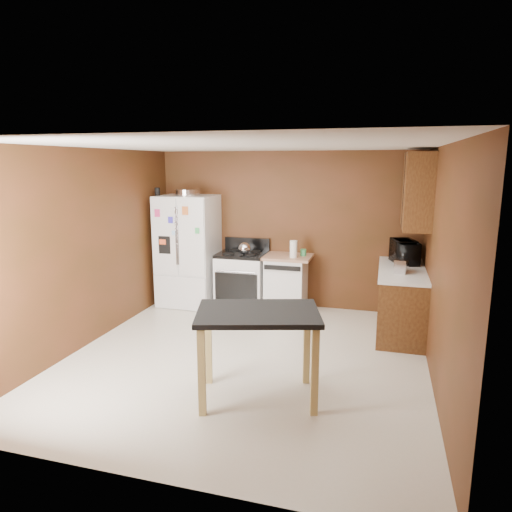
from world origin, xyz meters
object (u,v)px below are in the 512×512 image
at_px(gas_range, 242,279).
at_px(island, 258,325).
at_px(roasting_pan, 188,192).
at_px(dishwasher, 286,283).
at_px(paper_towel, 293,249).
at_px(kettle, 244,248).
at_px(toaster, 401,266).
at_px(pen_cup, 157,192).
at_px(microwave, 404,253).
at_px(green_canister, 303,252).
at_px(refrigerator, 188,251).

relative_size(gas_range, island, 0.82).
xyz_separation_m(roasting_pan, gas_range, (0.88, 0.06, -1.39)).
bearing_deg(dishwasher, paper_towel, -41.56).
height_order(roasting_pan, dishwasher, roasting_pan).
bearing_deg(roasting_pan, kettle, -3.43).
bearing_deg(roasting_pan, toaster, -11.02).
bearing_deg(pen_cup, dishwasher, 5.80).
bearing_deg(microwave, island, 135.71).
bearing_deg(island, kettle, 109.78).
height_order(roasting_pan, paper_towel, roasting_pan).
height_order(toaster, dishwasher, toaster).
distance_m(green_canister, gas_range, 1.09).
height_order(kettle, microwave, microwave).
height_order(roasting_pan, microwave, roasting_pan).
distance_m(pen_cup, green_canister, 2.52).
height_order(refrigerator, dishwasher, refrigerator).
bearing_deg(roasting_pan, gas_range, 4.01).
distance_m(roasting_pan, gas_range, 1.65).
relative_size(paper_towel, toaster, 1.07).
bearing_deg(refrigerator, island, -54.40).
distance_m(green_canister, microwave, 1.51).
xyz_separation_m(roasting_pan, microwave, (3.35, -0.02, -0.80)).
bearing_deg(island, pen_cup, 132.73).
relative_size(refrigerator, island, 1.34).
distance_m(microwave, dishwasher, 1.85).
height_order(green_canister, microwave, microwave).
distance_m(roasting_pan, dishwasher, 2.13).
relative_size(microwave, island, 0.40).
bearing_deg(kettle, pen_cup, -177.32).
distance_m(toaster, dishwasher, 1.91).
distance_m(paper_towel, island, 2.70).
relative_size(roasting_pan, dishwasher, 0.44).
relative_size(microwave, refrigerator, 0.30).
relative_size(pen_cup, green_canister, 1.21).
bearing_deg(green_canister, refrigerator, -175.48).
bearing_deg(green_canister, island, -88.85).
xyz_separation_m(pen_cup, dishwasher, (2.08, 0.21, -1.41)).
relative_size(paper_towel, microwave, 0.48).
bearing_deg(paper_towel, microwave, 0.30).
distance_m(green_canister, island, 2.86).
distance_m(microwave, refrigerator, 3.38).
relative_size(roasting_pan, toaster, 1.60).
bearing_deg(island, paper_towel, 93.80).
relative_size(green_canister, dishwasher, 0.12).
xyz_separation_m(roasting_pan, green_canister, (1.86, 0.15, -0.91)).
bearing_deg(gas_range, dishwasher, 1.94).
bearing_deg(paper_towel, pen_cup, -177.56).
bearing_deg(roasting_pan, island, -54.76).
bearing_deg(pen_cup, island, -47.27).
bearing_deg(refrigerator, paper_towel, -1.03).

